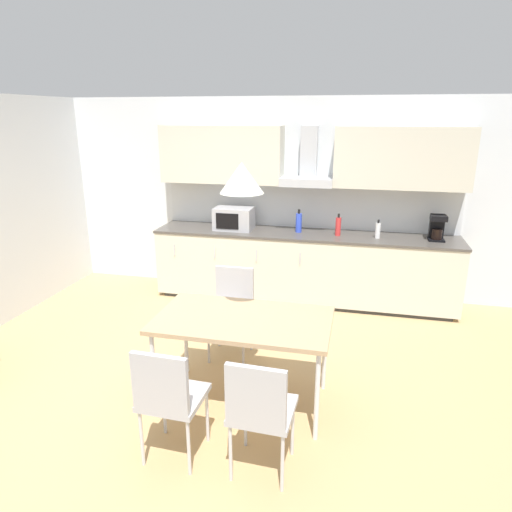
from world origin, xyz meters
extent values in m
cube|color=tan|center=(0.00, 0.00, -0.01)|extent=(7.96, 7.23, 0.02)
cube|color=silver|center=(0.00, 2.46, 1.25)|extent=(6.37, 0.10, 2.50)
cube|color=#333333|center=(0.57, 2.09, 0.03)|extent=(3.57, 0.58, 0.05)
cube|color=beige|center=(0.57, 2.09, 0.45)|extent=(3.72, 0.63, 0.80)
cube|color=#4C4742|center=(0.57, 2.09, 0.87)|extent=(3.74, 0.65, 0.03)
cube|color=silver|center=(-1.03, 1.76, 0.65)|extent=(0.01, 0.01, 0.14)
cube|color=silver|center=(-0.50, 1.76, 0.65)|extent=(0.01, 0.01, 0.14)
cube|color=silver|center=(0.03, 1.76, 0.65)|extent=(0.01, 0.01, 0.14)
cube|color=silver|center=(0.57, 1.76, 0.65)|extent=(0.01, 0.01, 0.14)
cube|color=silver|center=(0.57, 2.40, 1.14)|extent=(3.72, 0.02, 0.52)
cube|color=beige|center=(-0.52, 2.24, 1.81)|extent=(1.54, 0.34, 0.71)
cube|color=beige|center=(1.65, 2.24, 1.81)|extent=(1.54, 0.34, 0.71)
cube|color=#B7BABF|center=(0.57, 2.22, 1.50)|extent=(0.63, 0.40, 0.10)
cube|color=#B7BABF|center=(0.57, 2.33, 1.83)|extent=(0.20, 0.16, 0.66)
cube|color=#ADADB2|center=(-0.33, 2.09, 1.02)|extent=(0.48, 0.34, 0.28)
cube|color=black|center=(-0.37, 1.92, 1.02)|extent=(0.29, 0.01, 0.20)
cube|color=black|center=(2.11, 2.09, 0.89)|extent=(0.18, 0.18, 0.02)
cylinder|color=black|center=(2.11, 2.08, 0.96)|extent=(0.12, 0.12, 0.12)
cube|color=black|center=(2.11, 2.15, 1.03)|extent=(0.16, 0.08, 0.30)
cube|color=black|center=(2.11, 2.08, 1.15)|extent=(0.18, 0.16, 0.06)
cylinder|color=red|center=(0.98, 2.07, 0.99)|extent=(0.07, 0.07, 0.22)
cylinder|color=black|center=(0.98, 2.07, 1.13)|extent=(0.03, 0.03, 0.05)
cylinder|color=white|center=(1.44, 2.05, 0.97)|extent=(0.06, 0.06, 0.18)
cylinder|color=black|center=(1.44, 2.05, 1.08)|extent=(0.02, 0.02, 0.04)
cylinder|color=blue|center=(0.49, 2.12, 1.00)|extent=(0.08, 0.08, 0.24)
cylinder|color=black|center=(0.49, 2.12, 1.15)|extent=(0.03, 0.03, 0.05)
cube|color=tan|center=(0.38, -0.20, 0.74)|extent=(1.38, 0.78, 0.04)
cylinder|color=silver|center=(-0.25, -0.53, 0.36)|extent=(0.04, 0.04, 0.72)
cylinder|color=silver|center=(1.01, -0.53, 0.36)|extent=(0.04, 0.04, 0.72)
cylinder|color=silver|center=(-0.25, 0.13, 0.36)|extent=(0.04, 0.04, 0.72)
cylinder|color=silver|center=(1.01, 0.13, 0.36)|extent=(0.04, 0.04, 0.72)
cube|color=#B2B2B7|center=(0.07, -0.89, 0.45)|extent=(0.41, 0.41, 0.04)
cube|color=#B2B2B7|center=(0.06, -1.07, 0.67)|extent=(0.38, 0.05, 0.40)
cylinder|color=silver|center=(-0.10, -0.72, 0.21)|extent=(0.02, 0.02, 0.43)
cylinder|color=silver|center=(0.24, -0.73, 0.21)|extent=(0.02, 0.02, 0.43)
cylinder|color=silver|center=(-0.11, -1.06, 0.21)|extent=(0.02, 0.02, 0.43)
cylinder|color=silver|center=(0.23, -1.07, 0.21)|extent=(0.02, 0.02, 0.43)
cube|color=#B2B2B7|center=(0.69, -0.89, 0.45)|extent=(0.42, 0.42, 0.04)
cube|color=#B2B2B7|center=(0.68, -1.07, 0.67)|extent=(0.38, 0.05, 0.40)
cylinder|color=silver|center=(0.52, -0.72, 0.21)|extent=(0.02, 0.02, 0.43)
cylinder|color=silver|center=(0.86, -0.73, 0.21)|extent=(0.02, 0.02, 0.43)
cylinder|color=silver|center=(0.51, -1.06, 0.21)|extent=(0.02, 0.02, 0.43)
cylinder|color=silver|center=(0.85, -1.07, 0.21)|extent=(0.02, 0.02, 0.43)
cube|color=#B2B2B7|center=(0.07, 0.49, 0.45)|extent=(0.40, 0.40, 0.04)
cube|color=#B2B2B7|center=(0.06, 0.67, 0.67)|extent=(0.38, 0.04, 0.40)
cylinder|color=silver|center=(0.24, 0.32, 0.21)|extent=(0.02, 0.02, 0.43)
cylinder|color=silver|center=(-0.10, 0.32, 0.21)|extent=(0.02, 0.02, 0.43)
cylinder|color=silver|center=(0.23, 0.66, 0.21)|extent=(0.02, 0.02, 0.43)
cylinder|color=silver|center=(-0.11, 0.66, 0.21)|extent=(0.02, 0.02, 0.43)
cone|color=silver|center=(0.38, -0.20, 1.86)|extent=(0.32, 0.32, 0.22)
camera|label=1|loc=(1.21, -3.37, 2.29)|focal=32.00mm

